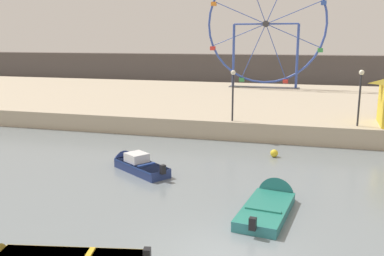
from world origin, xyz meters
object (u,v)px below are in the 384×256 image
at_px(ferris_wheel_blue_frame, 266,26).
at_px(mooring_buoy_orange, 274,153).
at_px(motorboat_navy_blue, 134,163).
at_px(promenade_lamp_near, 233,87).
at_px(promenade_lamp_far, 360,89).
at_px(motorboat_teal_painted, 272,201).

distance_m(ferris_wheel_blue_frame, mooring_buoy_orange, 25.67).
distance_m(motorboat_navy_blue, promenade_lamp_near, 9.36).
bearing_deg(promenade_lamp_far, promenade_lamp_near, -176.72).
height_order(motorboat_navy_blue, motorboat_teal_painted, motorboat_teal_painted).
bearing_deg(ferris_wheel_blue_frame, motorboat_teal_painted, -83.25).
relative_size(motorboat_navy_blue, promenade_lamp_near, 1.25).
relative_size(motorboat_navy_blue, mooring_buoy_orange, 9.60).
bearing_deg(motorboat_navy_blue, promenade_lamp_near, -80.86).
bearing_deg(promenade_lamp_near, promenade_lamp_far, 3.28).
height_order(promenade_lamp_far, mooring_buoy_orange, promenade_lamp_far).
bearing_deg(motorboat_teal_painted, mooring_buoy_orange, 11.29).
relative_size(ferris_wheel_blue_frame, promenade_lamp_near, 4.00).
bearing_deg(motorboat_navy_blue, ferris_wheel_blue_frame, -63.26).
bearing_deg(promenade_lamp_near, ferris_wheel_blue_frame, 90.31).
distance_m(motorboat_navy_blue, motorboat_teal_painted, 7.93).
distance_m(promenade_lamp_far, mooring_buoy_orange, 7.16).
relative_size(promenade_lamp_far, mooring_buoy_orange, 7.98).
bearing_deg(motorboat_teal_painted, motorboat_navy_blue, 74.55).
height_order(motorboat_teal_painted, promenade_lamp_far, promenade_lamp_far).
relative_size(motorboat_teal_painted, ferris_wheel_blue_frame, 0.37).
bearing_deg(ferris_wheel_blue_frame, promenade_lamp_far, -68.29).
distance_m(motorboat_navy_blue, ferris_wheel_blue_frame, 29.77).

